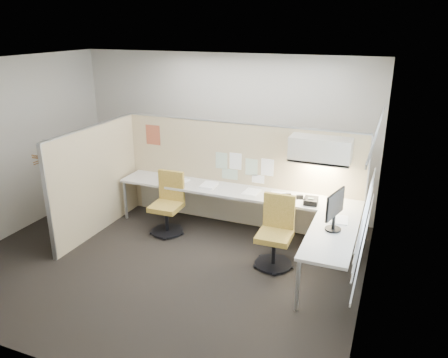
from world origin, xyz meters
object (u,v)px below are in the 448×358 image
at_px(desk, 251,203).
at_px(chair_left, 168,205).
at_px(monitor, 335,208).
at_px(chair_right, 276,234).
at_px(phone, 311,201).

height_order(desk, chair_left, chair_left).
bearing_deg(monitor, desk, 76.39).
height_order(desk, chair_right, chair_right).
xyz_separation_m(chair_left, chair_right, (1.91, -0.35, 0.00)).
xyz_separation_m(desk, monitor, (1.37, -0.73, 0.44)).
height_order(chair_left, phone, chair_left).
bearing_deg(monitor, chair_right, 96.46).
distance_m(desk, monitor, 1.61).
bearing_deg(monitor, chair_left, 94.83).
bearing_deg(phone, chair_left, -175.19).
relative_size(desk, phone, 18.57).
relative_size(chair_right, phone, 4.66).
relative_size(chair_right, monitor, 1.89).
relative_size(desk, chair_right, 3.98).
height_order(monitor, phone, monitor).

